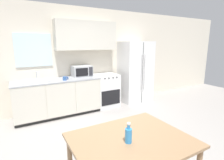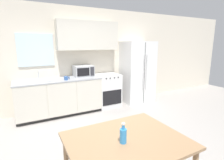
{
  "view_description": "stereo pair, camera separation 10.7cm",
  "coord_description": "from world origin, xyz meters",
  "px_view_note": "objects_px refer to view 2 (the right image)",
  "views": [
    {
      "loc": [
        -1.29,
        -2.4,
        1.76
      ],
      "look_at": [
        0.37,
        0.54,
        1.05
      ],
      "focal_mm": 28.0,
      "sensor_mm": 36.0,
      "label": 1
    },
    {
      "loc": [
        -1.2,
        -2.45,
        1.76
      ],
      "look_at": [
        0.37,
        0.54,
        1.05
      ],
      "focal_mm": 28.0,
      "sensor_mm": 36.0,
      "label": 2
    }
  ],
  "objects_px": {
    "microwave": "(83,71)",
    "dining_table": "(126,147)",
    "coffee_mug": "(66,78)",
    "drink_bottle": "(123,135)",
    "refrigerator": "(137,72)",
    "oven_range": "(107,90)"
  },
  "relations": [
    {
      "from": "microwave",
      "to": "dining_table",
      "type": "bearing_deg",
      "value": -99.95
    },
    {
      "from": "microwave",
      "to": "coffee_mug",
      "type": "relative_size",
      "value": 3.84
    },
    {
      "from": "drink_bottle",
      "to": "microwave",
      "type": "bearing_deg",
      "value": 78.93
    },
    {
      "from": "coffee_mug",
      "to": "refrigerator",
      "type": "bearing_deg",
      "value": 4.01
    },
    {
      "from": "microwave",
      "to": "coffee_mug",
      "type": "height_order",
      "value": "microwave"
    },
    {
      "from": "oven_range",
      "to": "drink_bottle",
      "type": "height_order",
      "value": "drink_bottle"
    },
    {
      "from": "oven_range",
      "to": "coffee_mug",
      "type": "relative_size",
      "value": 7.0
    },
    {
      "from": "dining_table",
      "to": "drink_bottle",
      "type": "relative_size",
      "value": 5.66
    },
    {
      "from": "refrigerator",
      "to": "microwave",
      "type": "height_order",
      "value": "refrigerator"
    },
    {
      "from": "coffee_mug",
      "to": "drink_bottle",
      "type": "distance_m",
      "value": 2.72
    },
    {
      "from": "microwave",
      "to": "coffee_mug",
      "type": "xyz_separation_m",
      "value": [
        -0.52,
        -0.28,
        -0.1
      ]
    },
    {
      "from": "coffee_mug",
      "to": "dining_table",
      "type": "relative_size",
      "value": 0.1
    },
    {
      "from": "microwave",
      "to": "drink_bottle",
      "type": "height_order",
      "value": "microwave"
    },
    {
      "from": "coffee_mug",
      "to": "drink_bottle",
      "type": "height_order",
      "value": "coffee_mug"
    },
    {
      "from": "dining_table",
      "to": "drink_bottle",
      "type": "height_order",
      "value": "drink_bottle"
    },
    {
      "from": "coffee_mug",
      "to": "drink_bottle",
      "type": "relative_size",
      "value": 0.59
    },
    {
      "from": "microwave",
      "to": "refrigerator",
      "type": "bearing_deg",
      "value": -4.38
    },
    {
      "from": "refrigerator",
      "to": "coffee_mug",
      "type": "distance_m",
      "value": 2.18
    },
    {
      "from": "oven_range",
      "to": "microwave",
      "type": "height_order",
      "value": "microwave"
    },
    {
      "from": "oven_range",
      "to": "coffee_mug",
      "type": "distance_m",
      "value": 1.3
    },
    {
      "from": "dining_table",
      "to": "coffee_mug",
      "type": "bearing_deg",
      "value": 90.01
    },
    {
      "from": "oven_range",
      "to": "dining_table",
      "type": "height_order",
      "value": "oven_range"
    }
  ]
}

